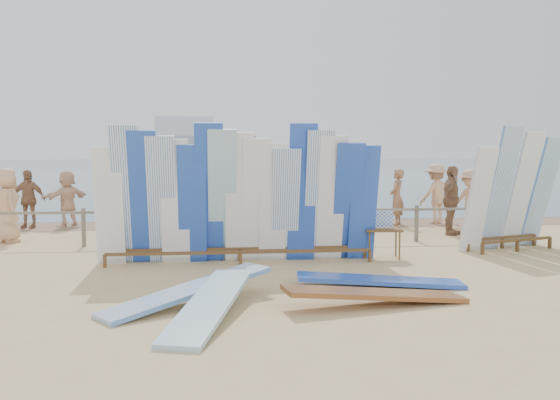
{
  "coord_description": "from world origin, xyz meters",
  "views": [
    {
      "loc": [
        -0.81,
        -11.11,
        2.15
      ],
      "look_at": [
        0.56,
        2.55,
        1.09
      ],
      "focal_mm": 38.0,
      "sensor_mm": 36.0,
      "label": 1
    }
  ],
  "objects": [
    {
      "name": "beachgoer_extra_0",
      "position": [
        6.12,
        4.74,
        0.87
      ],
      "size": [
        1.04,
        1.18,
        1.74
      ],
      "primitive_type": "imported",
      "rotation": [
        0.0,
        0.0,
        5.34
      ],
      "color": "tan",
      "rests_on": "ground"
    },
    {
      "name": "beachgoer_3",
      "position": [
        0.29,
        5.73,
        0.93
      ],
      "size": [
        0.93,
        1.3,
        1.86
      ],
      "primitive_type": "imported",
      "rotation": [
        0.0,
        0.0,
        5.11
      ],
      "color": "tan",
      "rests_on": "ground"
    },
    {
      "name": "ocean",
      "position": [
        0.0,
        128.0,
        0.0
      ],
      "size": [
        320.0,
        240.0,
        0.02
      ],
      "primitive_type": "cube",
      "color": "slate",
      "rests_on": "ground"
    },
    {
      "name": "vendor_table",
      "position": [
        2.53,
        0.77,
        0.33
      ],
      "size": [
        0.8,
        0.6,
        1.0
      ],
      "rotation": [
        0.0,
        0.0,
        -0.1
      ],
      "color": "brown",
      "rests_on": "ground"
    },
    {
      "name": "beachgoer_4",
      "position": [
        -0.24,
        4.07,
        0.77
      ],
      "size": [
        0.82,
        0.98,
        1.55
      ],
      "primitive_type": "imported",
      "rotation": [
        0.0,
        0.0,
        5.28
      ],
      "color": "#8C6042",
      "rests_on": "ground"
    },
    {
      "name": "beachgoer_2",
      "position": [
        -0.92,
        4.11,
        0.92
      ],
      "size": [
        0.99,
        0.73,
        1.85
      ],
      "primitive_type": "imported",
      "rotation": [
        0.0,
        0.0,
        2.76
      ],
      "color": "beige",
      "rests_on": "ground"
    },
    {
      "name": "main_surfboard_rack",
      "position": [
        -0.45,
        0.55,
        1.24
      ],
      "size": [
        5.57,
        0.89,
        2.76
      ],
      "rotation": [
        0.0,
        0.0,
        0.01
      ],
      "color": "brown",
      "rests_on": "ground"
    },
    {
      "name": "flat_board_e",
      "position": [
        -1.28,
        -2.69,
        0.0
      ],
      "size": [
        2.48,
        2.07,
        0.42
      ],
      "primitive_type": "cube",
      "rotation": [
        0.13,
        0.0,
        -0.92
      ],
      "color": "white",
      "rests_on": "ground"
    },
    {
      "name": "wet_sand_strip",
      "position": [
        0.0,
        7.2,
        0.0
      ],
      "size": [
        40.0,
        2.6,
        0.01
      ],
      "primitive_type": "cube",
      "color": "#86654B",
      "rests_on": "ground"
    },
    {
      "name": "beachgoer_6",
      "position": [
        2.41,
        4.93,
        0.89
      ],
      "size": [
        0.96,
        0.69,
        1.78
      ],
      "primitive_type": "imported",
      "rotation": [
        0.0,
        0.0,
        3.49
      ],
      "color": "tan",
      "rests_on": "ground"
    },
    {
      "name": "flat_board_b",
      "position": [
        -0.96,
        -3.43,
        0.0
      ],
      "size": [
        1.24,
        2.74,
        0.39
      ],
      "primitive_type": "cube",
      "rotation": [
        0.12,
        0.0,
        -0.26
      ],
      "color": "#82B9D0",
      "rests_on": "ground"
    },
    {
      "name": "stroller",
      "position": [
        1.42,
        4.0,
        0.39
      ],
      "size": [
        0.55,
        0.74,
        0.96
      ],
      "rotation": [
        0.0,
        0.0,
        -0.11
      ],
      "color": "red",
      "rests_on": "ground"
    },
    {
      "name": "beachgoer_9",
      "position": [
        5.83,
        6.58,
        0.93
      ],
      "size": [
        1.3,
        0.93,
        1.87
      ],
      "primitive_type": "imported",
      "rotation": [
        0.0,
        0.0,
        3.54
      ],
      "color": "tan",
      "rests_on": "ground"
    },
    {
      "name": "beach_chair_left",
      "position": [
        -0.73,
        3.45,
        0.25
      ],
      "size": [
        0.73,
        0.74,
        0.86
      ],
      "rotation": [
        0.0,
        0.0,
        -0.44
      ],
      "color": "red",
      "rests_on": "ground"
    },
    {
      "name": "flat_board_c",
      "position": [
        1.38,
        -2.98,
        0.0
      ],
      "size": [
        2.75,
        1.0,
        0.33
      ],
      "primitive_type": "cube",
      "rotation": [
        0.1,
        0.0,
        1.74
      ],
      "color": "brown",
      "rests_on": "ground"
    },
    {
      "name": "flat_board_d",
      "position": [
        1.76,
        -1.82,
        0.0
      ],
      "size": [
        2.74,
        0.8,
        0.21
      ],
      "primitive_type": "cube",
      "rotation": [
        0.05,
        0.0,
        1.48
      ],
      "color": "blue",
      "rests_on": "ground"
    },
    {
      "name": "ground",
      "position": [
        0.0,
        0.0,
        0.0
      ],
      "size": [
        160.0,
        160.0,
        0.0
      ],
      "primitive_type": "plane",
      "color": "#D4B37A",
      "rests_on": "ground"
    },
    {
      "name": "distant_ship",
      "position": [
        -12.0,
        180.0,
        5.31
      ],
      "size": [
        45.0,
        8.0,
        14.0
      ],
      "color": "#999EA3",
      "rests_on": "ocean"
    },
    {
      "name": "beach_chair_right",
      "position": [
        1.14,
        3.59,
        0.23
      ],
      "size": [
        0.67,
        0.68,
        0.79
      ],
      "rotation": [
        0.0,
        0.0,
        0.47
      ],
      "color": "red",
      "rests_on": "ground"
    },
    {
      "name": "beachgoer_7",
      "position": [
        4.5,
        6.3,
        0.86
      ],
      "size": [
        0.6,
        0.72,
        1.72
      ],
      "primitive_type": "imported",
      "rotation": [
        0.0,
        0.0,
        4.22
      ],
      "color": "#8C6042",
      "rests_on": "ground"
    },
    {
      "name": "beachgoer_11",
      "position": [
        -5.36,
        7.03,
        0.84
      ],
      "size": [
        1.37,
        1.53,
        1.68
      ],
      "primitive_type": "imported",
      "rotation": [
        0.0,
        0.0,
        4.03
      ],
      "color": "beige",
      "rests_on": "ground"
    },
    {
      "name": "beachgoer_10",
      "position": [
        5.32,
        4.09,
        0.93
      ],
      "size": [
        1.06,
        1.14,
        1.86
      ],
      "primitive_type": "imported",
      "rotation": [
        0.0,
        0.0,
        0.88
      ],
      "color": "#8C6042",
      "rests_on": "ground"
    },
    {
      "name": "fence",
      "position": [
        0.0,
        3.0,
        0.63
      ],
      "size": [
        12.08,
        0.08,
        0.9
      ],
      "color": "#766D59",
      "rests_on": "ground"
    },
    {
      "name": "beachgoer_0",
      "position": [
        -6.01,
        3.89,
        0.91
      ],
      "size": [
        0.85,
        0.98,
        1.82
      ],
      "primitive_type": "imported",
      "rotation": [
        0.0,
        0.0,
        2.16
      ],
      "color": "tan",
      "rests_on": "ground"
    },
    {
      "name": "beachgoer_extra_1",
      "position": [
        -6.4,
        6.72,
        0.86
      ],
      "size": [
        1.04,
        0.53,
        1.71
      ],
      "primitive_type": "imported",
      "rotation": [
        0.0,
        0.0,
        6.18
      ],
      "color": "#8C6042",
      "rests_on": "ground"
    },
    {
      "name": "side_surfboard_rack",
      "position": [
        5.69,
        1.54,
        1.26
      ],
      "size": [
        2.54,
        1.46,
        2.77
      ],
      "rotation": [
        0.0,
        0.0,
        0.33
      ],
      "color": "brown",
      "rests_on": "ground"
    }
  ]
}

